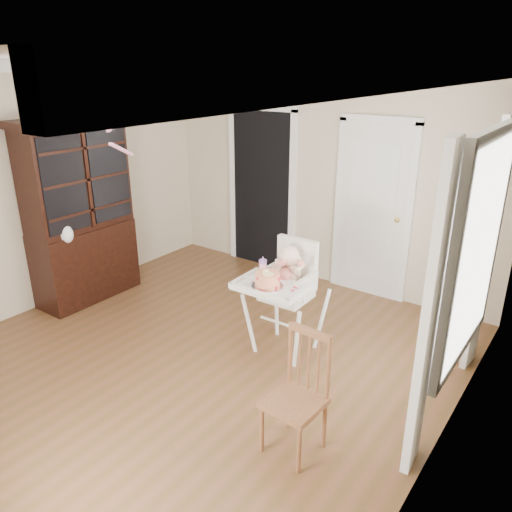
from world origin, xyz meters
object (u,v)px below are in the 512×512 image
Objects in this scene: dining_chair at (297,398)px; cake at (267,280)px; high_chair at (286,285)px; sippy_cup at (263,267)px; china_cabinet at (80,212)px.

cake is at bearing 138.68° from dining_chair.
high_chair is 0.33m from cake.
high_chair is at bearing 22.09° from sippy_cup.
dining_chair is at bearing -12.06° from china_cabinet.
sippy_cup reaches higher than dining_chair.
high_chair reaches higher than dining_chair.
china_cabinet is 3.52m from dining_chair.
sippy_cup reaches higher than cake.
sippy_cup is at bearing 138.27° from dining_chair.
cake is 0.31× the size of dining_chair.
dining_chair is at bearing -55.04° from high_chair.
high_chair is 1.22× the size of dining_chair.
cake is at bearing -94.63° from high_chair.
sippy_cup is at bearing 133.39° from cake.
cake is at bearing 1.59° from china_cabinet.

